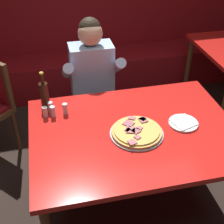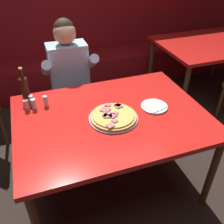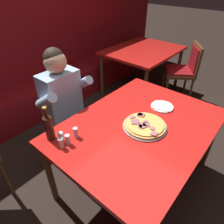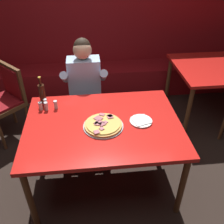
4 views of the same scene
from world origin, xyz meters
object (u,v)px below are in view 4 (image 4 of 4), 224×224
(pizza, at_px, (103,125))
(shaker_parmesan, at_px, (46,103))
(plate_white_paper, at_px, (141,121))
(shaker_black_pepper, at_px, (46,106))
(dining_chair_by_booth, at_px, (6,97))
(shaker_red_pepper_flakes, at_px, (41,106))
(shaker_oregano, at_px, (56,105))
(diner_seated_blue_shirt, at_px, (85,88))
(background_dining_table, at_px, (221,72))
(main_dining_table, at_px, (103,129))
(beer_bottle, at_px, (42,93))

(pizza, relative_size, shaker_parmesan, 4.28)
(plate_white_paper, xyz_separation_m, shaker_black_pepper, (-0.90, 0.29, 0.03))
(pizza, xyz_separation_m, dining_chair_by_booth, (-1.13, 0.97, -0.22))
(shaker_red_pepper_flakes, height_order, shaker_oregano, same)
(diner_seated_blue_shirt, bearing_deg, background_dining_table, 8.84)
(main_dining_table, relative_size, beer_bottle, 4.94)
(shaker_red_pepper_flakes, height_order, background_dining_table, shaker_red_pepper_flakes)
(background_dining_table, bearing_deg, shaker_oregano, -160.27)
(main_dining_table, bearing_deg, plate_white_paper, -2.12)
(plate_white_paper, relative_size, shaker_oregano, 2.44)
(shaker_red_pepper_flakes, relative_size, diner_seated_blue_shirt, 0.07)
(background_dining_table, bearing_deg, pizza, -146.60)
(pizza, xyz_separation_m, diner_seated_blue_shirt, (-0.16, 0.83, -0.08))
(diner_seated_blue_shirt, relative_size, dining_chair_by_booth, 1.35)
(shaker_parmesan, height_order, background_dining_table, shaker_parmesan)
(shaker_red_pepper_flakes, bearing_deg, main_dining_table, -25.88)
(shaker_oregano, relative_size, diner_seated_blue_shirt, 0.07)
(beer_bottle, relative_size, shaker_parmesan, 3.40)
(shaker_red_pepper_flakes, height_order, shaker_parmesan, same)
(shaker_black_pepper, bearing_deg, main_dining_table, -27.50)
(pizza, height_order, beer_bottle, beer_bottle)
(pizza, relative_size, shaker_black_pepper, 4.28)
(shaker_black_pepper, xyz_separation_m, background_dining_table, (2.23, 0.78, -0.12))
(diner_seated_blue_shirt, distance_m, background_dining_table, 1.87)
(beer_bottle, height_order, shaker_black_pepper, beer_bottle)
(main_dining_table, height_order, background_dining_table, same)
(beer_bottle, bearing_deg, diner_seated_blue_shirt, 38.90)
(pizza, distance_m, background_dining_table, 2.02)
(plate_white_paper, relative_size, diner_seated_blue_shirt, 0.16)
(main_dining_table, bearing_deg, shaker_red_pepper_flakes, 154.12)
(beer_bottle, xyz_separation_m, dining_chair_by_booth, (-0.54, 0.49, -0.31))
(shaker_red_pepper_flakes, bearing_deg, shaker_oregano, 3.67)
(plate_white_paper, bearing_deg, pizza, -174.53)
(main_dining_table, relative_size, plate_white_paper, 6.87)
(shaker_black_pepper, distance_m, background_dining_table, 2.37)
(beer_bottle, distance_m, shaker_red_pepper_flakes, 0.16)
(main_dining_table, bearing_deg, shaker_black_pepper, 152.50)
(beer_bottle, distance_m, shaker_oregano, 0.20)
(main_dining_table, xyz_separation_m, diner_seated_blue_shirt, (-0.15, 0.78, 0.01))
(dining_chair_by_booth, bearing_deg, main_dining_table, -39.26)
(shaker_black_pepper, distance_m, diner_seated_blue_shirt, 0.64)
(shaker_oregano, bearing_deg, dining_chair_by_booth, 137.43)
(pizza, height_order, plate_white_paper, pizza)
(dining_chair_by_booth, bearing_deg, beer_bottle, -42.27)
(shaker_black_pepper, relative_size, dining_chair_by_booth, 0.09)
(main_dining_table, distance_m, plate_white_paper, 0.36)
(plate_white_paper, bearing_deg, main_dining_table, 177.88)
(main_dining_table, relative_size, shaker_oregano, 16.77)
(background_dining_table, bearing_deg, diner_seated_blue_shirt, -171.16)
(main_dining_table, distance_m, background_dining_table, 2.00)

